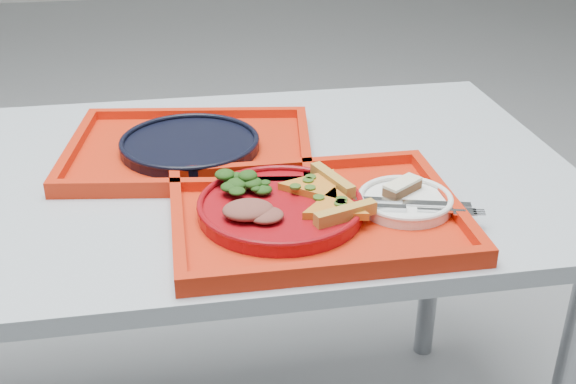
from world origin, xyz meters
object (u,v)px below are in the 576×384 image
object	(u,v)px
tray_main	(316,218)
tray_far	(190,152)
navy_plate	(190,145)
dinner_plate	(281,209)
dessert_bar	(402,187)

from	to	relation	value
tray_main	tray_far	bearing A→B (deg)	122.77
tray_main	navy_plate	size ratio (longest dim) A/B	1.73
dinner_plate	tray_far	bearing A→B (deg)	114.84
tray_main	dinner_plate	world-z (taller)	dinner_plate
dinner_plate	dessert_bar	world-z (taller)	dessert_bar
tray_far	navy_plate	bearing A→B (deg)	-171.83
navy_plate	tray_main	bearing A→B (deg)	-57.44
tray_far	dinner_plate	distance (m)	0.31
dinner_plate	navy_plate	world-z (taller)	dinner_plate
tray_far	dinner_plate	size ratio (longest dim) A/B	1.73
tray_far	dessert_bar	bearing A→B (deg)	-30.23
tray_main	dessert_bar	xyz separation A→B (m)	(0.15, 0.02, 0.03)
dinner_plate	dessert_bar	xyz separation A→B (m)	(0.20, 0.01, 0.01)
tray_main	tray_far	distance (m)	0.34
tray_far	dessert_bar	world-z (taller)	dessert_bar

